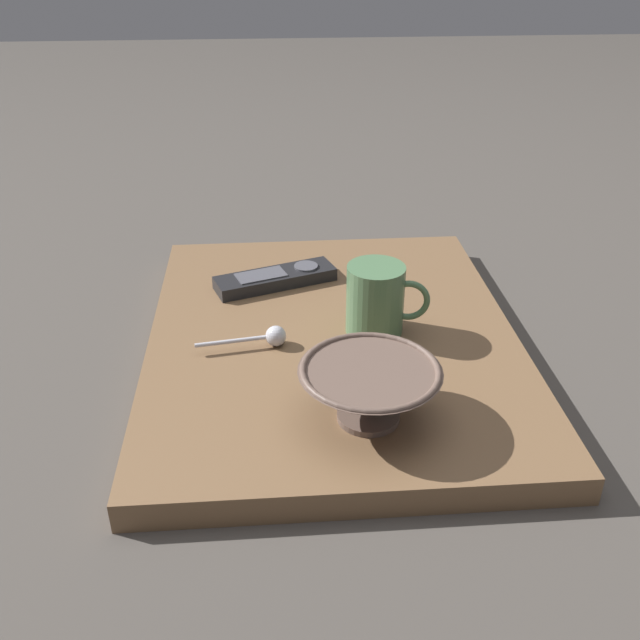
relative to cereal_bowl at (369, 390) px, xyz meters
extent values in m
plane|color=#47423D|center=(0.02, -0.20, -0.08)|extent=(6.00, 6.00, 0.00)
cube|color=brown|center=(0.02, -0.20, -0.06)|extent=(0.52, 0.66, 0.04)
cylinder|color=brown|center=(0.00, 0.00, -0.04)|extent=(0.08, 0.08, 0.01)
cone|color=brown|center=(0.00, 0.00, 0.00)|extent=(0.17, 0.17, 0.06)
torus|color=brown|center=(0.00, 0.00, 0.03)|extent=(0.16, 0.16, 0.01)
cylinder|color=#4C724C|center=(-0.04, -0.20, 0.01)|extent=(0.08, 0.08, 0.10)
torus|color=#4C724C|center=(-0.08, -0.19, 0.01)|extent=(0.06, 0.02, 0.06)
cylinder|color=silver|center=(0.17, -0.17, -0.03)|extent=(0.10, 0.02, 0.01)
sphere|color=silver|center=(0.11, -0.17, -0.03)|extent=(0.03, 0.03, 0.03)
cube|color=black|center=(0.10, -0.36, -0.03)|extent=(0.20, 0.12, 0.02)
cylinder|color=#4C4C54|center=(0.05, -0.38, -0.02)|extent=(0.04, 0.04, 0.00)
cube|color=#4C4C54|center=(0.13, -0.35, -0.02)|extent=(0.09, 0.06, 0.00)
camera|label=1|loc=(0.11, 0.67, 0.49)|focal=39.91mm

